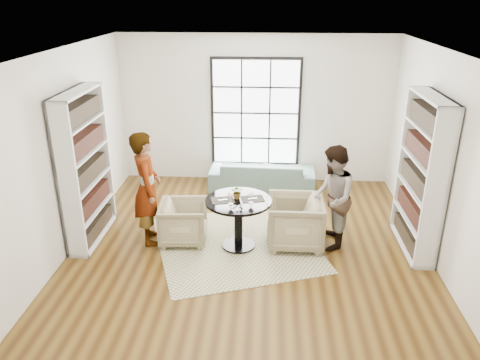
# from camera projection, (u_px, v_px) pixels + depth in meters

# --- Properties ---
(ground) EXTENTS (6.00, 6.00, 0.00)m
(ground) POSITION_uv_depth(u_px,v_px,m) (248.00, 250.00, 7.28)
(ground) COLOR brown
(room_shell) EXTENTS (6.00, 6.01, 6.00)m
(room_shell) POSITION_uv_depth(u_px,v_px,m) (250.00, 163.00, 7.31)
(room_shell) COLOR silver
(room_shell) RESTS_ON ground
(rug) EXTENTS (3.04, 3.04, 0.01)m
(rug) POSITION_uv_depth(u_px,v_px,m) (236.00, 244.00, 7.44)
(rug) COLOR #C4BB93
(rug) RESTS_ON ground
(pedestal_table) EXTENTS (1.01, 1.01, 0.81)m
(pedestal_table) POSITION_uv_depth(u_px,v_px,m) (238.00, 213.00, 7.17)
(pedestal_table) COLOR black
(pedestal_table) RESTS_ON ground
(sofa) EXTENTS (2.12, 0.89, 0.61)m
(sofa) POSITION_uv_depth(u_px,v_px,m) (262.00, 175.00, 9.42)
(sofa) COLOR slate
(sofa) RESTS_ON ground
(armchair_left) EXTENTS (0.79, 0.77, 0.67)m
(armchair_left) POSITION_uv_depth(u_px,v_px,m) (184.00, 222.00, 7.43)
(armchair_left) COLOR #BEB687
(armchair_left) RESTS_ON ground
(armchair_right) EXTENTS (0.87, 0.85, 0.79)m
(armchair_right) POSITION_uv_depth(u_px,v_px,m) (295.00, 222.00, 7.31)
(armchair_right) COLOR tan
(armchair_right) RESTS_ON ground
(person_left) EXTENTS (0.60, 0.76, 1.82)m
(person_left) POSITION_uv_depth(u_px,v_px,m) (147.00, 188.00, 7.25)
(person_left) COLOR gray
(person_left) RESTS_ON ground
(person_right) EXTENTS (0.67, 0.84, 1.64)m
(person_right) POSITION_uv_depth(u_px,v_px,m) (332.00, 198.00, 7.12)
(person_right) COLOR gray
(person_right) RESTS_ON ground
(placemat_left) EXTENTS (0.39, 0.33, 0.01)m
(placemat_left) POSITION_uv_depth(u_px,v_px,m) (223.00, 200.00, 7.07)
(placemat_left) COLOR #292624
(placemat_left) RESTS_ON pedestal_table
(placemat_right) EXTENTS (0.39, 0.33, 0.01)m
(placemat_right) POSITION_uv_depth(u_px,v_px,m) (253.00, 199.00, 7.12)
(placemat_right) COLOR #292624
(placemat_right) RESTS_ON pedestal_table
(cutlery_left) EXTENTS (0.19, 0.25, 0.01)m
(cutlery_left) POSITION_uv_depth(u_px,v_px,m) (223.00, 200.00, 7.07)
(cutlery_left) COLOR silver
(cutlery_left) RESTS_ON placemat_left
(cutlery_right) EXTENTS (0.19, 0.25, 0.01)m
(cutlery_right) POSITION_uv_depth(u_px,v_px,m) (253.00, 198.00, 7.11)
(cutlery_right) COLOR silver
(cutlery_right) RESTS_ON placemat_right
(wine_glass_left) EXTENTS (0.09, 0.09, 0.20)m
(wine_glass_left) POSITION_uv_depth(u_px,v_px,m) (231.00, 195.00, 6.89)
(wine_glass_left) COLOR silver
(wine_glass_left) RESTS_ON pedestal_table
(wine_glass_right) EXTENTS (0.08, 0.08, 0.18)m
(wine_glass_right) POSITION_uv_depth(u_px,v_px,m) (251.00, 195.00, 6.94)
(wine_glass_right) COLOR silver
(wine_glass_right) RESTS_ON pedestal_table
(flower_centerpiece) EXTENTS (0.19, 0.17, 0.21)m
(flower_centerpiece) POSITION_uv_depth(u_px,v_px,m) (237.00, 192.00, 7.11)
(flower_centerpiece) COLOR gray
(flower_centerpiece) RESTS_ON pedestal_table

